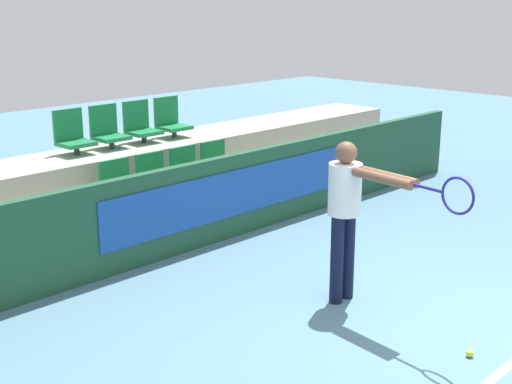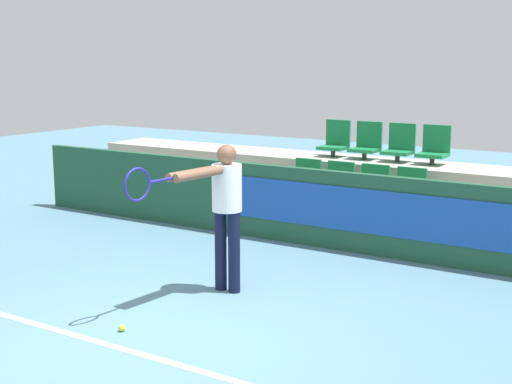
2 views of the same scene
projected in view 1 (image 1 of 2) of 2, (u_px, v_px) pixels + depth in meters
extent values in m
plane|color=slate|center=(493.00, 344.00, 6.23)|extent=(30.00, 30.00, 0.00)
cube|color=#1E4C33|center=(208.00, 202.00, 8.62)|extent=(10.49, 0.12, 1.05)
cube|color=#19479E|center=(236.00, 193.00, 8.84)|extent=(4.00, 0.02, 0.58)
cube|color=#ADA89E|center=(179.00, 214.00, 9.09)|extent=(10.09, 0.98, 0.50)
cube|color=#ADA89E|center=(132.00, 182.00, 9.69)|extent=(10.09, 0.98, 0.99)
cylinder|color=#333333|center=(124.00, 203.00, 8.49)|extent=(0.07, 0.07, 0.11)
cube|color=#197A42|center=(124.00, 196.00, 8.47)|extent=(0.41, 0.38, 0.05)
cube|color=#197A42|center=(114.00, 175.00, 8.53)|extent=(0.41, 0.04, 0.40)
cylinder|color=#333333|center=(159.00, 194.00, 8.86)|extent=(0.07, 0.07, 0.11)
cube|color=#197A42|center=(159.00, 188.00, 8.83)|extent=(0.41, 0.38, 0.05)
cube|color=#197A42|center=(150.00, 168.00, 8.89)|extent=(0.41, 0.04, 0.40)
cylinder|color=#333333|center=(192.00, 186.00, 9.22)|extent=(0.07, 0.07, 0.11)
cube|color=#197A42|center=(191.00, 180.00, 9.20)|extent=(0.41, 0.38, 0.05)
cube|color=#197A42|center=(183.00, 161.00, 9.25)|extent=(0.41, 0.04, 0.40)
cylinder|color=#333333|center=(222.00, 179.00, 9.58)|extent=(0.07, 0.07, 0.11)
cube|color=#197A42|center=(222.00, 173.00, 9.56)|extent=(0.41, 0.38, 0.05)
cube|color=#197A42|center=(213.00, 155.00, 9.61)|extent=(0.41, 0.04, 0.40)
cylinder|color=#333333|center=(77.00, 150.00, 9.03)|extent=(0.07, 0.07, 0.11)
cube|color=#197A42|center=(76.00, 144.00, 9.01)|extent=(0.41, 0.38, 0.05)
cube|color=#197A42|center=(68.00, 124.00, 9.06)|extent=(0.41, 0.04, 0.40)
cylinder|color=#333333|center=(112.00, 144.00, 9.39)|extent=(0.07, 0.07, 0.11)
cube|color=#197A42|center=(111.00, 138.00, 9.37)|extent=(0.41, 0.38, 0.05)
cube|color=#197A42|center=(103.00, 119.00, 9.42)|extent=(0.41, 0.04, 0.40)
cylinder|color=#333333|center=(144.00, 138.00, 9.75)|extent=(0.07, 0.07, 0.11)
cube|color=#197A42|center=(144.00, 133.00, 9.73)|extent=(0.41, 0.38, 0.05)
cube|color=#197A42|center=(136.00, 115.00, 9.79)|extent=(0.41, 0.04, 0.40)
cylinder|color=#333333|center=(174.00, 133.00, 10.11)|extent=(0.07, 0.07, 0.11)
cube|color=#197A42|center=(174.00, 128.00, 10.09)|extent=(0.41, 0.38, 0.05)
cube|color=#197A42|center=(166.00, 111.00, 10.15)|extent=(0.41, 0.04, 0.40)
cylinder|color=black|center=(337.00, 260.00, 6.96)|extent=(0.13, 0.13, 0.90)
cylinder|color=black|center=(348.00, 255.00, 7.08)|extent=(0.13, 0.13, 0.90)
cylinder|color=white|center=(345.00, 189.00, 6.83)|extent=(0.32, 0.32, 0.51)
sphere|color=brown|center=(346.00, 153.00, 6.74)|extent=(0.21, 0.21, 0.21)
cylinder|color=brown|center=(382.00, 178.00, 6.38)|extent=(0.16, 0.66, 0.09)
cylinder|color=brown|center=(388.00, 177.00, 6.44)|extent=(0.16, 0.66, 0.09)
cylinder|color=navy|center=(428.00, 188.00, 6.05)|extent=(0.06, 0.30, 0.03)
torus|color=navy|center=(458.00, 196.00, 5.83)|extent=(0.06, 0.32, 0.32)
sphere|color=#CCDB33|center=(470.00, 353.00, 6.00)|extent=(0.07, 0.07, 0.07)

